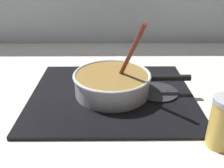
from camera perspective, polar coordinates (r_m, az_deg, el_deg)
The scene contains 6 objects.
ground at distance 0.74m, azimuth -9.43°, elevation -10.48°, with size 2.40×1.60×0.04m, color beige.
hob_plate at distance 0.86m, azimuth 0.00°, elevation -2.43°, with size 0.56×0.48×0.01m, color black.
burner_ring at distance 0.85m, azimuth 0.00°, elevation -1.85°, with size 0.17×0.17×0.01m, color #592D0C.
spare_burner at distance 0.87m, azimuth 10.64°, elevation -1.84°, with size 0.14×0.14×0.01m, color #262628.
cooking_pan at distance 0.84m, azimuth 0.12°, elevation 0.33°, with size 0.40×0.27×0.27m.
condiment_jar at distance 0.67m, azimuth 24.61°, elevation -8.27°, with size 0.07×0.07×0.14m.
Camera 1 is at (0.12, -0.58, 0.43)m, focal length 39.01 mm.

